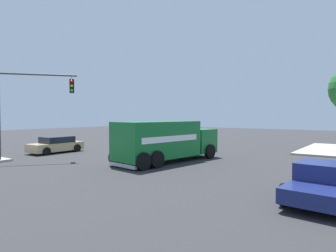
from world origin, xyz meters
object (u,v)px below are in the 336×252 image
object	(u,v)px
traffic_light_primary	(25,100)
pickup_navy	(330,180)
sedan_tan	(56,145)
delivery_truck	(166,140)

from	to	relation	value
traffic_light_primary	pickup_navy	size ratio (longest dim) A/B	1.11
traffic_light_primary	sedan_tan	xyz separation A→B (m)	(2.20, -3.69, -3.46)
delivery_truck	traffic_light_primary	distance (m)	9.84
delivery_truck	pickup_navy	xyz separation A→B (m)	(-10.00, 3.70, -0.68)
delivery_truck	sedan_tan	bearing A→B (deg)	8.13
delivery_truck	traffic_light_primary	world-z (taller)	traffic_light_primary
traffic_light_primary	pickup_navy	distance (m)	18.32
delivery_truck	sedan_tan	distance (m)	10.29
traffic_light_primary	sedan_tan	distance (m)	5.52
delivery_truck	sedan_tan	size ratio (longest dim) A/B	1.86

